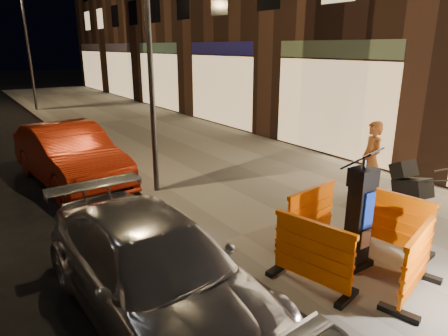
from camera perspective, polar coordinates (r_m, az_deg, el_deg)
ground_plane at (r=7.05m, az=-0.84°, el=-11.67°), size 120.00×120.00×0.00m
sidewalk at (r=8.86m, az=15.68°, el=-5.58°), size 6.00×60.00×0.15m
kerb at (r=7.01m, az=-0.84°, el=-11.13°), size 0.30×60.00×0.15m
parking_kiosk at (r=6.27m, az=18.79°, el=-6.07°), size 0.65×0.65×1.75m
barrier_front at (r=5.98m, az=25.77°, el=-12.19°), size 1.34×0.84×0.97m
barrier_back at (r=6.97m, az=12.29°, el=-6.60°), size 1.31×0.68×0.97m
barrier_kerbside at (r=5.76m, az=12.51°, el=-11.90°), size 0.78×1.33×0.97m
barrier_bldgside at (r=7.15m, az=23.19°, el=-7.04°), size 0.70×1.31×0.97m
car_silver at (r=5.68m, az=-9.48°, el=-19.77°), size 2.01×4.57×1.30m
car_red at (r=11.04m, az=-20.79°, el=-1.98°), size 2.01×4.70×1.51m
man at (r=9.25m, az=20.27°, el=1.05°), size 0.66×0.75×1.71m
stroller at (r=9.06m, az=25.35°, el=-2.35°), size 0.63×0.85×0.97m
street_lamp_mid at (r=8.95m, az=-10.53°, el=15.25°), size 0.12×0.12×6.00m
street_lamp_far at (r=23.46m, az=-26.13°, el=14.79°), size 0.12×0.12×6.00m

